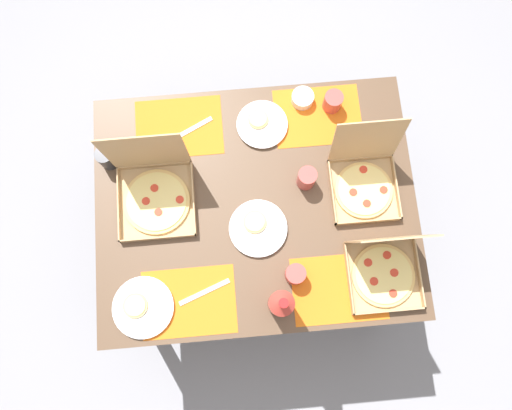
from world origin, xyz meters
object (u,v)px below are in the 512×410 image
plate_far_right (262,124)px  cup_spare (107,158)px  cup_clear_left (333,102)px  condiment_bowl (303,98)px  pizza_box_corner_left (364,179)px  soda_bottle (281,304)px  cup_clear_right (295,274)px  pizza_box_edge_far (385,268)px  cup_dark (307,178)px  pizza_box_center (154,191)px  plate_near_left (142,307)px  plate_far_left (258,228)px

plate_far_right → cup_spare: size_ratio=2.07×
cup_clear_left → condiment_bowl: (-0.12, 0.03, -0.02)m
pizza_box_corner_left → soda_bottle: soda_bottle is taller
pizza_box_corner_left → cup_clear_right: (-0.31, -0.35, -0.00)m
pizza_box_edge_far → cup_clear_left: (-0.11, 0.69, -0.01)m
soda_bottle → cup_dark: soda_bottle is taller
soda_bottle → condiment_bowl: 0.85m
pizza_box_center → condiment_bowl: pizza_box_center is taller
plate_far_right → soda_bottle: 0.74m
cup_spare → cup_clear_right: (0.70, -0.52, -0.01)m
plate_near_left → cup_clear_right: bearing=6.9°
plate_near_left → plate_far_left: size_ratio=1.02×
plate_far_right → plate_far_left: bearing=-97.0°
pizza_box_edge_far → soda_bottle: size_ratio=0.96×
pizza_box_center → plate_far_right: pizza_box_center is taller
plate_far_right → plate_far_left: (-0.05, -0.43, 0.00)m
pizza_box_edge_far → cup_spare: 1.17m
pizza_box_center → cup_clear_right: bearing=-35.5°
cup_clear_left → condiment_bowl: bearing=163.9°
plate_far_right → plate_far_left: same height
pizza_box_center → soda_bottle: bearing=-46.7°
plate_far_right → cup_clear_right: size_ratio=2.47×
soda_bottle → cup_clear_right: 0.15m
pizza_box_edge_far → plate_far_left: bearing=156.6°
pizza_box_center → plate_far_left: size_ratio=1.47×
plate_far_left → cup_clear_left: cup_clear_left is taller
plate_far_right → cup_spare: bearing=-170.4°
plate_far_right → cup_dark: bearing=-59.2°
pizza_box_corner_left → pizza_box_edge_far: (0.03, -0.35, 0.00)m
soda_bottle → condiment_bowl: soda_bottle is taller
condiment_bowl → plate_far_left: bearing=-113.8°
cup_clear_right → plate_far_right: bearing=96.5°
plate_far_right → condiment_bowl: 0.20m
pizza_box_corner_left → plate_far_right: (-0.38, 0.28, -0.04)m
pizza_box_edge_far → plate_far_left: size_ratio=1.35×
plate_far_right → plate_near_left: bearing=-126.6°
plate_near_left → condiment_bowl: condiment_bowl is taller
plate_far_left → cup_clear_right: bearing=-57.6°
plate_far_right → plate_near_left: 0.87m
pizza_box_corner_left → plate_near_left: pizza_box_corner_left is taller
cup_dark → cup_clear_right: (-0.08, -0.37, -0.01)m
plate_far_left → cup_spare: bearing=150.6°
pizza_box_edge_far → plate_far_left: (-0.47, 0.20, -0.04)m
cup_clear_right → soda_bottle: bearing=-123.9°
cup_clear_right → condiment_bowl: size_ratio=0.93×
pizza_box_corner_left → plate_far_right: size_ratio=1.48×
pizza_box_corner_left → condiment_bowl: (-0.20, 0.38, -0.02)m
cup_dark → condiment_bowl: bearing=86.0°
cup_spare → cup_clear_right: size_ratio=1.20×
pizza_box_corner_left → condiment_bowl: bearing=118.4°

